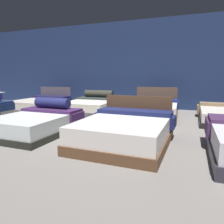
# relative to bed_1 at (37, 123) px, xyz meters

# --- Properties ---
(ground_plane) EXTENTS (18.00, 18.00, 0.02)m
(ground_plane) POSITION_rel_bed_1_xyz_m (1.09, 1.52, -0.25)
(ground_plane) COLOR gray
(showroom_back_wall) EXTENTS (18.00, 0.06, 3.50)m
(showroom_back_wall) POSITION_rel_bed_1_xyz_m (1.09, 4.82, 1.51)
(showroom_back_wall) COLOR navy
(showroom_back_wall) RESTS_ON ground_plane
(bed_1) EXTENTS (1.56, 1.95, 0.76)m
(bed_1) POSITION_rel_bed_1_xyz_m (0.00, 0.00, 0.00)
(bed_1) COLOR black
(bed_1) RESTS_ON ground_plane
(bed_2) EXTENTS (1.75, 2.00, 0.86)m
(bed_2) POSITION_rel_bed_1_xyz_m (2.16, -0.05, 0.02)
(bed_2) COLOR brown
(bed_2) RESTS_ON ground_plane
(bed_4) EXTENTS (1.70, 2.15, 0.83)m
(bed_4) POSITION_rel_bed_1_xyz_m (-2.25, 2.89, -0.03)
(bed_4) COLOR #584E5A
(bed_4) RESTS_ON ground_plane
(bed_5) EXTENTS (1.62, 1.98, 0.77)m
(bed_5) POSITION_rel_bed_1_xyz_m (0.02, 2.82, 0.01)
(bed_5) COLOR #504C5A
(bed_5) RESTS_ON ground_plane
(bed_6) EXTENTS (1.68, 2.19, 0.91)m
(bed_6) POSITION_rel_bed_1_xyz_m (2.15, 2.94, -0.00)
(bed_6) COLOR brown
(bed_6) RESTS_ON ground_plane
(price_sign) EXTENTS (0.28, 0.24, 0.92)m
(price_sign) POSITION_rel_bed_1_xyz_m (-1.13, -0.02, 0.11)
(price_sign) COLOR #3F3F44
(price_sign) RESTS_ON ground_plane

